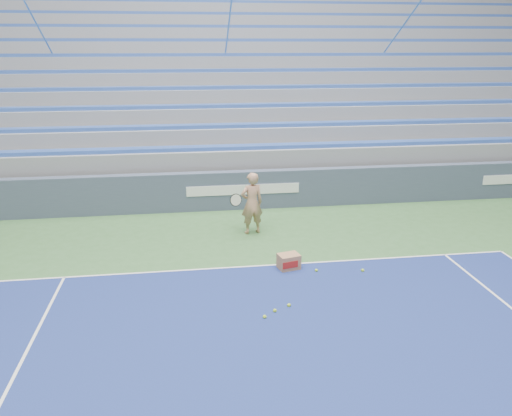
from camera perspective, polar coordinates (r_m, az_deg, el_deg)
The scene contains 9 objects.
sponsor_barrier at distance 14.27m, azimuth -1.51°, elevation 2.09°, with size 30.00×0.32×1.10m.
bleachers at distance 19.52m, azimuth -3.53°, elevation 11.85°, with size 31.00×9.15×7.30m.
tennis_player at distance 12.29m, azimuth -0.50°, elevation 0.55°, with size 0.92×0.86×1.56m.
ball_box at distance 10.57m, azimuth 3.76°, elevation -6.13°, with size 0.50×0.42×0.33m.
tennis_ball_0 at distance 8.82m, azimuth 1.00°, elevation -12.32°, with size 0.07×0.07×0.07m, color #ABD82C.
tennis_ball_1 at distance 10.54m, azimuth 6.91°, elevation -7.09°, with size 0.07×0.07×0.07m, color #ABD82C.
tennis_ball_2 at distance 9.18m, azimuth 3.79°, elevation -11.03°, with size 0.07×0.07×0.07m, color #ABD82C.
tennis_ball_3 at distance 10.70m, azimuth 12.09°, elevation -6.98°, with size 0.07×0.07×0.07m, color #ABD82C.
tennis_ball_4 at distance 9.00m, azimuth 2.16°, elevation -11.64°, with size 0.07×0.07×0.07m, color #ABD82C.
Camera 1 is at (-1.53, 2.27, 4.52)m, focal length 35.00 mm.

